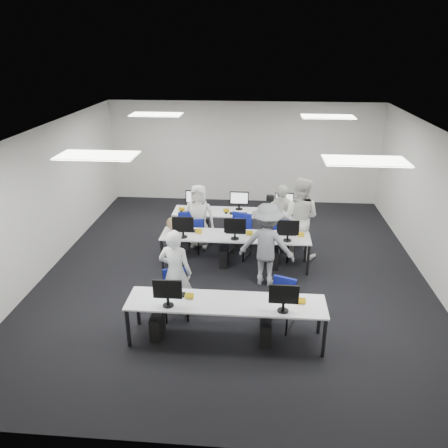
# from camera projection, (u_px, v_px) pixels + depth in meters

# --- Properties ---
(room) EXTENTS (9.00, 9.02, 3.00)m
(room) POSITION_uv_depth(u_px,v_px,m) (235.00, 205.00, 8.90)
(room) COLOR black
(room) RESTS_ON ground
(ceiling_panels) EXTENTS (5.20, 4.60, 0.02)m
(ceiling_panels) POSITION_uv_depth(u_px,v_px,m) (236.00, 132.00, 8.32)
(ceiling_panels) COLOR white
(ceiling_panels) RESTS_ON room
(desk_front) EXTENTS (3.20, 0.70, 0.73)m
(desk_front) POSITION_uv_depth(u_px,v_px,m) (226.00, 304.00, 7.01)
(desk_front) COLOR white
(desk_front) RESTS_ON ground
(desk_mid) EXTENTS (3.20, 0.70, 0.73)m
(desk_mid) POSITION_uv_depth(u_px,v_px,m) (235.00, 237.00, 9.40)
(desk_mid) COLOR white
(desk_mid) RESTS_ON ground
(desk_back) EXTENTS (3.20, 0.70, 0.73)m
(desk_back) POSITION_uv_depth(u_px,v_px,m) (239.00, 214.00, 10.69)
(desk_back) COLOR white
(desk_back) RESTS_ON ground
(equipment_front) EXTENTS (2.51, 0.41, 1.19)m
(equipment_front) POSITION_uv_depth(u_px,v_px,m) (214.00, 321.00, 7.14)
(equipment_front) COLOR #0D5DB4
(equipment_front) RESTS_ON desk_front
(equipment_mid) EXTENTS (2.91, 0.41, 1.19)m
(equipment_mid) POSITION_uv_depth(u_px,v_px,m) (226.00, 251.00, 9.52)
(equipment_mid) COLOR white
(equipment_mid) RESTS_ON desk_mid
(equipment_back) EXTENTS (2.91, 0.41, 1.19)m
(equipment_back) POSITION_uv_depth(u_px,v_px,m) (246.00, 226.00, 10.81)
(equipment_back) COLOR white
(equipment_back) RESTS_ON desk_back
(chair_0) EXTENTS (0.52, 0.55, 0.86)m
(chair_0) POSITION_uv_depth(u_px,v_px,m) (176.00, 302.00, 7.82)
(chair_0) COLOR navy
(chair_0) RESTS_ON ground
(chair_1) EXTENTS (0.56, 0.58, 0.87)m
(chair_1) POSITION_uv_depth(u_px,v_px,m) (280.00, 312.00, 7.52)
(chair_1) COLOR navy
(chair_1) RESTS_ON ground
(chair_2) EXTENTS (0.55, 0.58, 0.92)m
(chair_2) POSITION_uv_depth(u_px,v_px,m) (189.00, 240.00, 10.22)
(chair_2) COLOR navy
(chair_2) RESTS_ON ground
(chair_3) EXTENTS (0.62, 0.65, 0.98)m
(chair_3) POSITION_uv_depth(u_px,v_px,m) (238.00, 243.00, 10.00)
(chair_3) COLOR navy
(chair_3) RESTS_ON ground
(chair_4) EXTENTS (0.49, 0.52, 0.86)m
(chair_4) POSITION_uv_depth(u_px,v_px,m) (280.00, 247.00, 9.90)
(chair_4) COLOR navy
(chair_4) RESTS_ON ground
(chair_5) EXTENTS (0.46, 0.49, 0.81)m
(chair_5) POSITION_uv_depth(u_px,v_px,m) (196.00, 238.00, 10.37)
(chair_5) COLOR navy
(chair_5) RESTS_ON ground
(chair_6) EXTENTS (0.45, 0.49, 0.89)m
(chair_6) POSITION_uv_depth(u_px,v_px,m) (243.00, 239.00, 10.27)
(chair_6) COLOR navy
(chair_6) RESTS_ON ground
(chair_7) EXTENTS (0.47, 0.50, 0.84)m
(chair_7) POSITION_uv_depth(u_px,v_px,m) (281.00, 239.00, 10.31)
(chair_7) COLOR navy
(chair_7) RESTS_ON ground
(handbag) EXTENTS (0.45, 0.38, 0.32)m
(handbag) POSITION_uv_depth(u_px,v_px,m) (174.00, 224.00, 9.55)
(handbag) COLOR #9F8252
(handbag) RESTS_ON desk_mid
(student_0) EXTENTS (0.65, 0.48, 1.63)m
(student_0) POSITION_uv_depth(u_px,v_px,m) (175.00, 273.00, 7.70)
(student_0) COLOR silver
(student_0) RESTS_ON ground
(student_1) EXTENTS (1.10, 0.99, 1.86)m
(student_1) POSITION_uv_depth(u_px,v_px,m) (299.00, 218.00, 9.79)
(student_1) COLOR silver
(student_1) RESTS_ON ground
(student_2) EXTENTS (0.78, 0.54, 1.53)m
(student_2) POSITION_uv_depth(u_px,v_px,m) (199.00, 216.00, 10.31)
(student_2) COLOR silver
(student_2) RESTS_ON ground
(student_3) EXTENTS (1.03, 0.76, 1.63)m
(student_3) POSITION_uv_depth(u_px,v_px,m) (280.00, 219.00, 10.03)
(student_3) COLOR silver
(student_3) RESTS_ON ground
(photographer) EXTENTS (1.22, 0.85, 1.73)m
(photographer) POSITION_uv_depth(u_px,v_px,m) (267.00, 245.00, 8.64)
(photographer) COLOR slate
(photographer) RESTS_ON ground
(dslr_camera) EXTENTS (0.17, 0.20, 0.10)m
(dslr_camera) POSITION_uv_depth(u_px,v_px,m) (270.00, 198.00, 8.44)
(dslr_camera) COLOR black
(dslr_camera) RESTS_ON photographer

